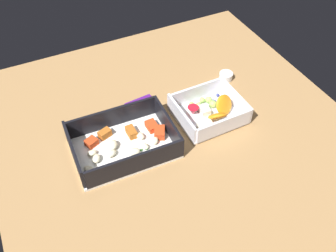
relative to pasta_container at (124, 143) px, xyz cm
name	(u,v)px	position (x,y,z in cm)	size (l,w,h in cm)	color
table_surface	(173,131)	(12.23, 0.77, -2.70)	(80.00, 80.00, 2.00)	#9E7547
pasta_container	(124,143)	(0.00, 0.00, 0.00)	(22.18, 15.81, 5.63)	white
fruit_bowl	(210,112)	(21.50, 0.35, 0.07)	(15.22, 13.35, 5.55)	white
candy_bar	(139,103)	(8.21, 11.38, -1.10)	(7.00, 2.40, 1.20)	#51197A
paper_cup_liner	(226,76)	(32.54, 10.77, -0.74)	(3.52, 3.52, 1.92)	white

